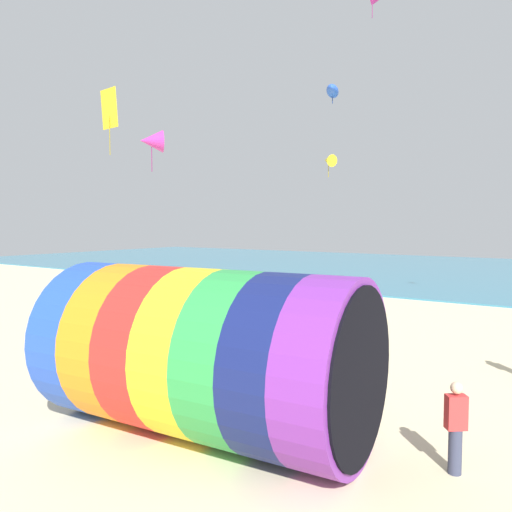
% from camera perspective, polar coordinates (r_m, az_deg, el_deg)
% --- Properties ---
extents(ground_plane, '(120.00, 120.00, 0.00)m').
position_cam_1_polar(ground_plane, '(10.99, -4.08, -20.70)').
color(ground_plane, beige).
extents(sea, '(120.00, 40.00, 0.10)m').
position_cam_1_polar(sea, '(50.15, 27.12, -1.80)').
color(sea, teal).
rests_on(sea, ground).
extents(giant_inflatable_tube, '(7.28, 4.13, 3.60)m').
position_cam_1_polar(giant_inflatable_tube, '(10.91, -5.93, -10.86)').
color(giant_inflatable_tube, blue).
rests_on(giant_inflatable_tube, ground).
extents(kite_handler, '(0.42, 0.39, 1.70)m').
position_cam_1_polar(kite_handler, '(10.19, 21.85, -17.67)').
color(kite_handler, '#383D56').
rests_on(kite_handler, ground).
extents(kite_yellow_diamond, '(1.07, 0.27, 2.60)m').
position_cam_1_polar(kite_yellow_diamond, '(21.46, -16.43, 15.79)').
color(kite_yellow_diamond, yellow).
extents(kite_yellow_delta, '(0.90, 0.86, 1.18)m').
position_cam_1_polar(kite_yellow_delta, '(25.29, 8.28, 10.77)').
color(kite_yellow_delta, yellow).
extents(kite_blue_parafoil, '(1.15, 1.56, 0.80)m').
position_cam_1_polar(kite_blue_parafoil, '(21.84, 8.74, 18.12)').
color(kite_blue_parafoil, blue).
extents(kite_magenta_delta, '(1.19, 1.19, 1.58)m').
position_cam_1_polar(kite_magenta_delta, '(19.80, -11.85, 12.74)').
color(kite_magenta_delta, '#D1339E').
extents(bystander_near_water, '(0.34, 0.42, 1.53)m').
position_cam_1_polar(bystander_near_water, '(26.86, -4.35, -4.34)').
color(bystander_near_water, '#726651').
rests_on(bystander_near_water, ground).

